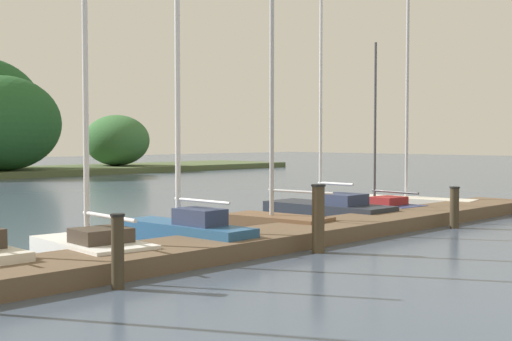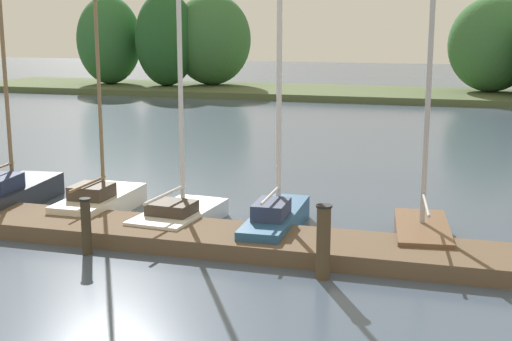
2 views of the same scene
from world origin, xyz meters
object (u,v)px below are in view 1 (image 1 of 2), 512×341
object	(u,v)px
sailboat_2	(90,242)
mooring_piling_2	(318,218)
sailboat_7	(409,197)
mooring_piling_3	(454,207)
sailboat_4	(274,213)
sailboat_3	(183,227)
mooring_piling_1	(118,251)
sailboat_5	(325,208)
sailboat_6	(378,207)

from	to	relation	value
sailboat_2	mooring_piling_2	bearing A→B (deg)	-118.01
sailboat_7	mooring_piling_3	bearing A→B (deg)	124.39
mooring_piling_3	sailboat_2	bearing A→B (deg)	165.09
sailboat_4	sailboat_7	bearing A→B (deg)	-90.00
sailboat_3	mooring_piling_1	bearing A→B (deg)	124.35
sailboat_5	mooring_piling_3	xyz separation A→B (m)	(0.90, -3.63, 0.20)
sailboat_6	mooring_piling_1	xyz separation A→B (m)	(-11.72, -3.16, 0.33)
sailboat_6	mooring_piling_2	xyz separation A→B (m)	(-6.78, -3.18, 0.45)
sailboat_6	mooring_piling_2	bearing A→B (deg)	119.23
sailboat_5	sailboat_6	size ratio (longest dim) A/B	1.48
mooring_piling_2	sailboat_5	bearing A→B (deg)	37.30
mooring_piling_1	mooring_piling_3	bearing A→B (deg)	-0.33
sailboat_4	sailboat_6	distance (m)	5.17
sailboat_7	sailboat_5	bearing A→B (deg)	80.59
sailboat_6	sailboat_3	bearing A→B (deg)	98.79
sailboat_5	mooring_piling_1	xyz separation A→B (m)	(-9.65, -3.57, 0.25)
sailboat_3	mooring_piling_2	world-z (taller)	sailboat_3
sailboat_5	sailboat_7	xyz separation A→B (m)	(4.64, 0.08, 0.03)
sailboat_2	mooring_piling_3	bearing A→B (deg)	-100.23
sailboat_3	mooring_piling_2	size ratio (longest dim) A/B	4.93
mooring_piling_1	mooring_piling_2	size ratio (longest dim) A/B	0.84
sailboat_3	sailboat_5	bearing A→B (deg)	-81.90
sailboat_3	sailboat_4	distance (m)	3.19
sailboat_7	mooring_piling_1	distance (m)	14.75
sailboat_7	sailboat_3	bearing A→B (deg)	85.73
sailboat_4	mooring_piling_3	xyz separation A→B (m)	(3.98, -2.81, 0.07)
sailboat_3	sailboat_5	world-z (taller)	sailboat_5
mooring_piling_1	sailboat_7	bearing A→B (deg)	14.34
sailboat_3	mooring_piling_3	size ratio (longest dim) A/B	6.37
sailboat_2	sailboat_5	distance (m)	8.66
mooring_piling_2	mooring_piling_3	bearing A→B (deg)	-0.41
sailboat_2	sailboat_4	size ratio (longest dim) A/B	0.82
sailboat_5	mooring_piling_1	size ratio (longest dim) A/B	6.57
sailboat_7	mooring_piling_1	bearing A→B (deg)	93.91
sailboat_4	sailboat_6	xyz separation A→B (m)	(5.15, 0.42, -0.22)
sailboat_2	mooring_piling_3	distance (m)	9.82
sailboat_5	mooring_piling_2	world-z (taller)	sailboat_5
sailboat_2	sailboat_3	size ratio (longest dim) A/B	0.97
sailboat_6	sailboat_5	bearing A→B (deg)	82.90
sailboat_2	sailboat_3	world-z (taller)	sailboat_3
sailboat_5	sailboat_6	xyz separation A→B (m)	(2.07, -0.41, -0.09)
sailboat_3	mooring_piling_3	xyz separation A→B (m)	(7.16, -2.54, 0.10)
sailboat_4	mooring_piling_2	world-z (taller)	sailboat_4
sailboat_2	sailboat_5	bearing A→B (deg)	-77.99
sailboat_4	sailboat_2	bearing A→B (deg)	86.22
sailboat_2	mooring_piling_1	xyz separation A→B (m)	(-1.06, -2.46, 0.22)
sailboat_5	sailboat_6	world-z (taller)	sailboat_5
sailboat_4	sailboat_7	xyz separation A→B (m)	(7.72, 0.91, -0.11)
sailboat_5	sailboat_7	size ratio (longest dim) A/B	0.96
sailboat_3	mooring_piling_3	bearing A→B (deg)	-111.31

